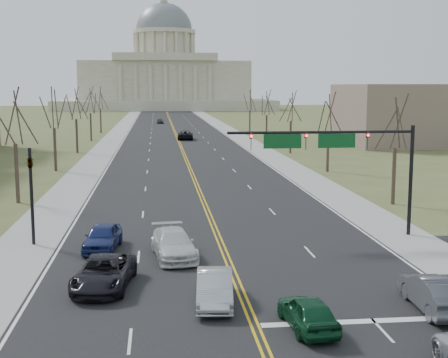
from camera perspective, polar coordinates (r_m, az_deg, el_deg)
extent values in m
plane|color=#4E5329|center=(27.02, 2.50, -12.51)|extent=(600.00, 600.00, 0.00)
cube|color=black|center=(135.34, -4.54, 4.35)|extent=(20.00, 380.00, 0.01)
cube|color=black|center=(32.64, 0.90, -8.75)|extent=(120.00, 14.00, 0.01)
cube|color=gray|center=(135.53, -9.63, 4.27)|extent=(4.00, 380.00, 0.03)
cube|color=gray|center=(136.21, 0.53, 4.41)|extent=(4.00, 380.00, 0.03)
cube|color=gold|center=(135.33, -4.54, 4.35)|extent=(0.42, 380.00, 0.01)
cube|color=silver|center=(135.41, -8.70, 4.29)|extent=(0.15, 380.00, 0.01)
cube|color=silver|center=(135.97, -0.39, 4.40)|extent=(0.15, 380.00, 0.01)
cube|color=silver|center=(27.28, 13.52, -12.49)|extent=(9.50, 0.50, 0.01)
cube|color=beige|center=(275.07, -5.40, 6.84)|extent=(90.00, 60.00, 4.00)
cube|color=beige|center=(274.97, -5.43, 8.92)|extent=(70.00, 40.00, 16.00)
cube|color=beige|center=(254.74, -5.40, 11.10)|extent=(42.00, 3.00, 3.00)
cylinder|color=beige|center=(275.45, -5.47, 11.83)|extent=(24.00, 24.00, 12.00)
cylinder|color=beige|center=(275.93, -5.49, 13.24)|extent=(27.00, 27.00, 1.60)
ellipsoid|color=slate|center=(276.00, -5.50, 13.41)|extent=(24.00, 24.00, 22.80)
cylinder|color=black|center=(42.21, 16.70, -0.16)|extent=(0.24, 0.24, 7.20)
cylinder|color=black|center=(39.91, 8.90, 4.25)|extent=(12.00, 0.18, 0.18)
imported|color=black|center=(40.83, 12.96, 3.45)|extent=(0.35, 0.40, 1.10)
sphere|color=#FF0C0C|center=(40.66, 13.05, 3.92)|extent=(0.18, 0.18, 0.18)
imported|color=black|center=(39.70, 7.49, 3.46)|extent=(0.35, 0.40, 1.10)
sphere|color=#FF0C0C|center=(39.53, 7.55, 3.95)|extent=(0.18, 0.18, 0.18)
imported|color=black|center=(39.03, 2.48, 3.44)|extent=(0.35, 0.40, 1.10)
sphere|color=#FF0C0C|center=(38.85, 2.52, 3.93)|extent=(0.18, 0.18, 0.18)
cube|color=#0C4C1E|center=(40.22, 10.27, 3.46)|extent=(2.40, 0.12, 0.90)
cube|color=#0C4C1E|center=(39.38, 5.36, 3.45)|extent=(2.40, 0.12, 0.90)
cylinder|color=black|center=(39.75, -17.18, -1.57)|extent=(0.20, 0.20, 6.00)
imported|color=black|center=(39.44, -17.32, 1.58)|extent=(0.32, 0.36, 0.99)
cylinder|color=#33291E|center=(53.13, 15.26, 0.24)|extent=(0.32, 0.32, 4.68)
cylinder|color=#33291E|center=(54.68, -18.41, 0.47)|extent=(0.32, 0.32, 4.95)
cylinder|color=#33291E|center=(71.97, 9.47, 2.51)|extent=(0.32, 0.32, 4.68)
cylinder|color=#33291E|center=(74.21, -15.19, 2.61)|extent=(0.32, 0.32, 4.95)
cylinder|color=#33291E|center=(91.31, 6.10, 3.82)|extent=(0.32, 0.32, 4.68)
cylinder|color=#33291E|center=(93.94, -13.30, 3.85)|extent=(0.32, 0.32, 4.95)
cylinder|color=#33291E|center=(110.88, 3.91, 4.66)|extent=(0.32, 0.32, 4.68)
cylinder|color=#33291E|center=(113.76, -12.07, 4.66)|extent=(0.32, 0.32, 4.95)
cylinder|color=#33291E|center=(130.59, 2.37, 5.25)|extent=(0.32, 0.32, 4.68)
cylinder|color=#33291E|center=(133.64, -11.21, 5.23)|extent=(0.32, 0.32, 4.95)
cube|color=#7C6A58|center=(110.15, 17.39, 5.66)|extent=(25.00, 20.00, 10.00)
imported|color=#0E3F22|center=(25.77, 7.67, -11.96)|extent=(2.00, 4.20, 1.38)
imported|color=#45474C|center=(28.98, 18.71, -9.78)|extent=(1.93, 4.95, 1.61)
imported|color=#A6A8AE|center=(28.25, -0.87, -9.93)|extent=(1.94, 4.62, 1.48)
imported|color=black|center=(30.96, -10.91, -8.41)|extent=(3.16, 5.66, 1.49)
imported|color=silver|center=(35.73, -4.63, -5.93)|extent=(2.87, 5.64, 1.57)
imported|color=navy|center=(37.95, -11.03, -5.22)|extent=(2.38, 4.74, 1.55)
imported|color=black|center=(114.74, -3.55, 4.05)|extent=(3.11, 6.16, 1.67)
imported|color=#47494E|center=(165.20, -5.88, 5.32)|extent=(1.87, 4.23, 1.41)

